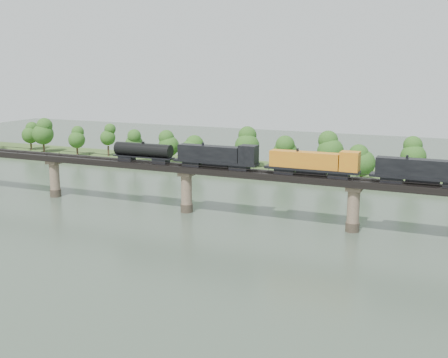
% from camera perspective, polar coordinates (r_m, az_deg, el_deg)
% --- Properties ---
extents(ground, '(400.00, 400.00, 0.00)m').
position_cam_1_polar(ground, '(112.21, -10.94, -6.95)').
color(ground, '#324033').
rests_on(ground, ground).
extents(far_bank, '(300.00, 24.00, 1.60)m').
position_cam_1_polar(far_bank, '(185.86, 4.05, 0.92)').
color(far_bank, '#314A1D').
rests_on(far_bank, ground).
extents(bridge, '(236.00, 30.00, 11.50)m').
position_cam_1_polar(bridge, '(135.47, -3.83, -1.12)').
color(bridge, '#473A2D').
rests_on(bridge, ground).
extents(bridge_superstructure, '(220.00, 4.90, 0.75)m').
position_cam_1_polar(bridge_superstructure, '(134.21, -3.87, 1.51)').
color(bridge_superstructure, black).
rests_on(bridge_superstructure, bridge).
extents(far_treeline, '(289.06, 17.54, 13.60)m').
position_cam_1_polar(far_treeline, '(183.33, 1.19, 3.34)').
color(far_treeline, '#382619').
rests_on(far_treeline, far_bank).
extents(freight_train, '(83.91, 3.27, 5.78)m').
position_cam_1_polar(freight_train, '(124.86, 5.61, 1.86)').
color(freight_train, black).
rests_on(freight_train, bridge).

